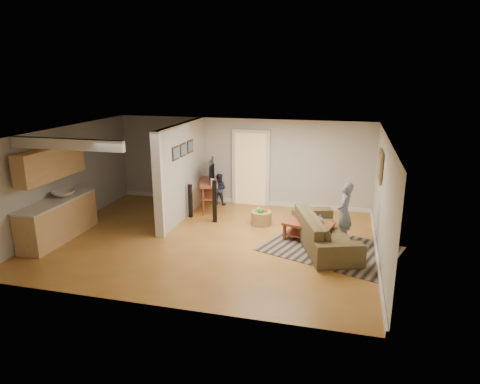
% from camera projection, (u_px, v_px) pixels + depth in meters
% --- Properties ---
extents(ground, '(7.50, 7.50, 0.00)m').
position_uv_depth(ground, '(210.00, 240.00, 9.97)').
color(ground, brown).
rests_on(ground, ground).
extents(room_shell, '(7.54, 6.02, 2.52)m').
position_uv_depth(room_shell, '(172.00, 172.00, 10.23)').
color(room_shell, beige).
rests_on(room_shell, ground).
extents(area_rug, '(3.30, 2.85, 0.01)m').
position_uv_depth(area_rug, '(330.00, 249.00, 9.46)').
color(area_rug, black).
rests_on(area_rug, ground).
extents(sofa, '(1.76, 2.71, 0.74)m').
position_uv_depth(sofa, '(324.00, 246.00, 9.62)').
color(sofa, '#463B23').
rests_on(sofa, ground).
extents(coffee_table, '(1.21, 0.88, 0.65)m').
position_uv_depth(coffee_table, '(309.00, 227.00, 9.86)').
color(coffee_table, maroon).
rests_on(coffee_table, ground).
extents(tv_console, '(0.89, 1.39, 1.12)m').
position_uv_depth(tv_console, '(209.00, 184.00, 11.99)').
color(tv_console, maroon).
rests_on(tv_console, ground).
extents(speaker_left, '(0.14, 0.14, 1.12)m').
position_uv_depth(speaker_left, '(215.00, 201.00, 11.00)').
color(speaker_left, black).
rests_on(speaker_left, ground).
extents(speaker_right, '(0.10, 0.10, 0.91)m').
position_uv_depth(speaker_right, '(190.00, 201.00, 11.39)').
color(speaker_right, black).
rests_on(speaker_right, ground).
extents(toy_basket, '(0.53, 0.53, 0.47)m').
position_uv_depth(toy_basket, '(261.00, 217.00, 10.92)').
color(toy_basket, olive).
rests_on(toy_basket, ground).
extents(child, '(0.43, 0.57, 1.40)m').
position_uv_depth(child, '(342.00, 241.00, 9.88)').
color(child, slate).
rests_on(child, ground).
extents(toddler, '(0.47, 0.38, 0.93)m').
position_uv_depth(toddler, '(219.00, 204.00, 12.63)').
color(toddler, '#212846').
rests_on(toddler, ground).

